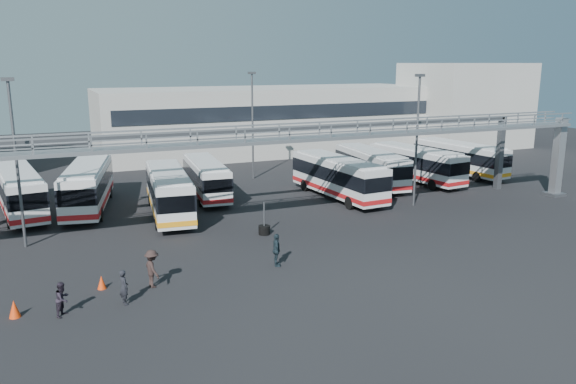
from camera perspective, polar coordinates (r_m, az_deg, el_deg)
name	(u,v)px	position (r m, az deg, el deg)	size (l,w,h in m)	color
ground	(317,252)	(33.76, 3.00, -6.07)	(140.00, 140.00, 0.00)	black
gantry	(279,147)	(37.66, -0.91, 4.57)	(51.40, 5.15, 7.10)	#95989D
warehouse	(269,120)	(71.88, -1.98, 7.37)	(42.00, 14.00, 8.00)	#9E9E99
building_right	(464,105)	(80.21, 17.43, 8.45)	(14.00, 12.00, 11.00)	#B2B2AD
light_pole_left	(16,155)	(36.91, -25.92, 3.44)	(0.70, 0.35, 10.21)	#4C4F54
light_pole_mid	(417,133)	(44.53, 12.98, 5.84)	(0.70, 0.35, 10.21)	#4C4F54
light_pole_back	(253,120)	(53.99, -3.63, 7.34)	(0.70, 0.35, 10.21)	#4C4F54
bus_1	(19,190)	(45.84, -25.64, 0.16)	(3.98, 11.27, 3.35)	silver
bus_2	(88,185)	(45.46, -19.68, 0.70)	(4.91, 11.85, 3.51)	silver
bus_3	(169,191)	(42.02, -12.04, 0.13)	(3.82, 11.35, 3.38)	silver
bus_4	(206,177)	(47.40, -8.34, 1.53)	(3.28, 10.36, 3.09)	silver
bus_6	(338,176)	(46.64, 5.11, 1.64)	(3.30, 11.36, 3.41)	silver
bus_7	(371,166)	(51.90, 8.41, 2.63)	(3.55, 11.00, 3.28)	silver
bus_8	(416,163)	(54.19, 12.86, 2.89)	(3.77, 11.05, 3.29)	silver
bus_9	(459,157)	(58.87, 17.01, 3.41)	(3.61, 10.92, 3.26)	silver
pedestrian_a	(124,287)	(27.52, -16.32, -9.26)	(0.61, 0.40, 1.68)	black
pedestrian_b	(63,299)	(27.25, -21.92, -10.04)	(0.77, 0.60, 1.58)	black
pedestrian_c	(152,269)	(29.11, -13.63, -7.57)	(1.26, 0.72, 1.95)	black
pedestrian_d	(277,250)	(31.13, -1.18, -5.92)	(1.09, 0.45, 1.86)	#1B2931
cone_left	(14,309)	(28.09, -26.05, -10.61)	(0.50, 0.50, 0.80)	#F03C0D
cone_right	(102,282)	(29.80, -18.41, -8.69)	(0.43, 0.43, 0.69)	#F03C0D
tire_stack	(264,229)	(36.93, -2.43, -3.78)	(0.76, 0.76, 2.18)	black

